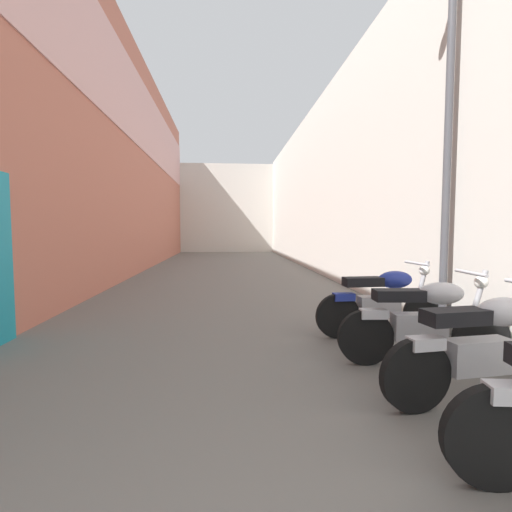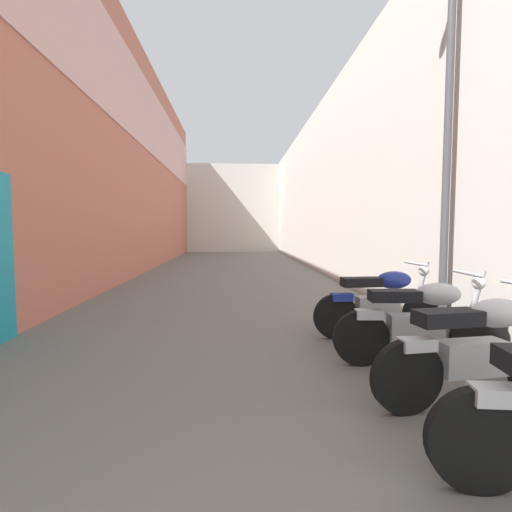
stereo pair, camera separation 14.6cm
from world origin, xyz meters
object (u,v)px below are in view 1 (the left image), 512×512
Objects in this scene: motorcycle_fifth at (383,300)px; street_lamp at (443,116)px; motorcycle_third at (484,346)px; motorcycle_fourth at (425,319)px.

motorcycle_fifth is 2.55m from street_lamp.
street_lamp reaches higher than motorcycle_third.
motorcycle_fourth is 0.36× the size of street_lamp.
motorcycle_fourth is at bearing -125.31° from street_lamp.
motorcycle_third is 1.00× the size of motorcycle_fifth.
street_lamp is at bearing 70.07° from motorcycle_third.
street_lamp is (0.71, -0.10, 2.45)m from motorcycle_fifth.
motorcycle_fourth is at bearing -90.00° from motorcycle_fifth.
motorcycle_fourth is at bearing 90.00° from motorcycle_third.
motorcycle_fourth is 2.74m from street_lamp.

